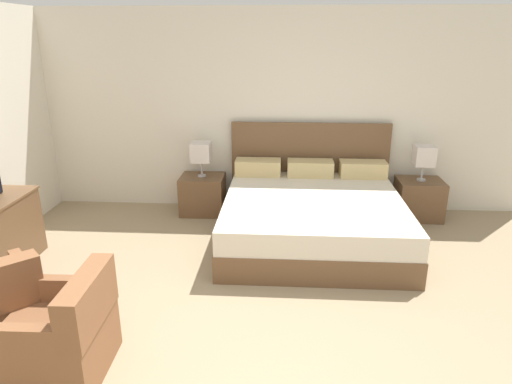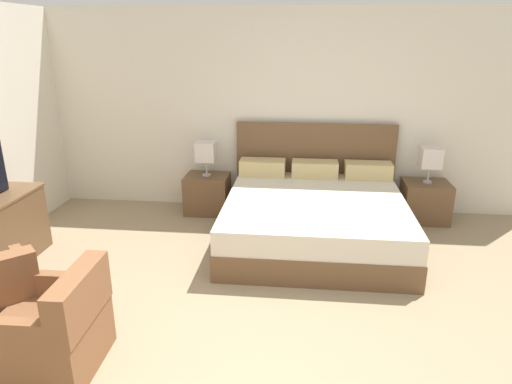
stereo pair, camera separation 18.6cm
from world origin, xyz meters
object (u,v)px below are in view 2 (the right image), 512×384
Objects in this scene: bed at (315,215)px; armchair_companion at (53,332)px; table_lamp_left at (206,152)px; nightstand_left at (207,194)px; table_lamp_right at (431,158)px; nightstand_right at (425,201)px.

bed reaches higher than armchair_companion.
nightstand_left is at bearing -90.00° from table_lamp_left.
table_lamp_left reaches higher than armchair_companion.
table_lamp_right is at bearing 27.58° from bed.
armchair_companion reaches higher than nightstand_right.
table_lamp_left is (0.00, 0.00, 0.57)m from nightstand_left.
bed is 3.75× the size of nightstand_left.
table_lamp_left is 0.59× the size of armchair_companion.
armchair_companion reaches higher than nightstand_left.
bed is 1.58m from nightstand_left.
bed is 4.70× the size of table_lamp_left.
table_lamp_left is 3.17m from armchair_companion.
bed is at bearing -152.42° from table_lamp_right.
table_lamp_left is at bearing 90.00° from nightstand_left.
table_lamp_right is at bearing 90.00° from nightstand_right.
table_lamp_left is at bearing 179.97° from nightstand_right.
armchair_companion is (-3.24, -3.09, -0.53)m from table_lamp_right.
nightstand_right is 1.25× the size of table_lamp_left.
nightstand_left is 0.57m from table_lamp_left.
table_lamp_left and table_lamp_right have the same top height.
bed is 3.75× the size of nightstand_right.
bed is at bearing -152.47° from nightstand_right.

